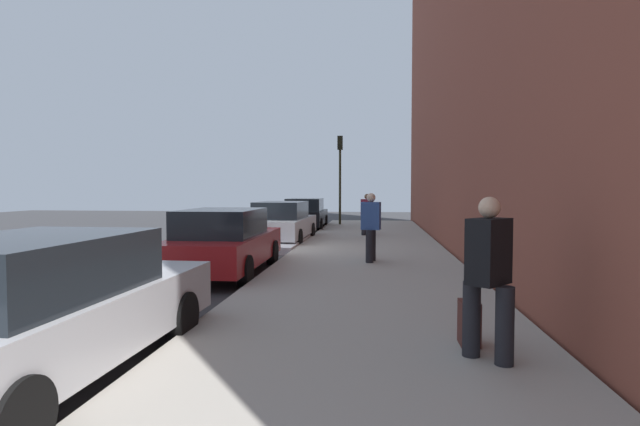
{
  "coord_description": "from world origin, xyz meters",
  "views": [
    {
      "loc": [
        -15.37,
        -3.45,
        1.98
      ],
      "look_at": [
        -1.24,
        -1.92,
        1.3
      ],
      "focal_mm": 28.41,
      "sensor_mm": 36.0,
      "label": 1
    }
  ],
  "objects_px": {
    "pedestrian_blue_coat": "(371,225)",
    "rolling_suitcase": "(469,323)",
    "pedestrian_black_coat": "(488,274)",
    "traffic_light_pole": "(340,165)",
    "pedestrian_burgundy_coat": "(367,213)",
    "parked_car_red": "(224,242)",
    "parked_car_black": "(305,214)",
    "parked_car_silver": "(40,309)",
    "parked_car_white": "(282,222)"
  },
  "relations": [
    {
      "from": "traffic_light_pole",
      "to": "pedestrian_burgundy_coat",
      "type": "bearing_deg",
      "value": -165.88
    },
    {
      "from": "parked_car_white",
      "to": "parked_car_black",
      "type": "distance_m",
      "value": 6.14
    },
    {
      "from": "pedestrian_black_coat",
      "to": "traffic_light_pole",
      "type": "xyz_separation_m",
      "value": [
        20.46,
        2.97,
        2.12
      ]
    },
    {
      "from": "parked_car_white",
      "to": "pedestrian_blue_coat",
      "type": "distance_m",
      "value": 6.37
    },
    {
      "from": "pedestrian_black_coat",
      "to": "parked_car_black",
      "type": "bearing_deg",
      "value": 13.57
    },
    {
      "from": "parked_car_red",
      "to": "parked_car_white",
      "type": "bearing_deg",
      "value": -0.88
    },
    {
      "from": "parked_car_white",
      "to": "parked_car_black",
      "type": "height_order",
      "value": "same"
    },
    {
      "from": "rolling_suitcase",
      "to": "traffic_light_pole",
      "type": "bearing_deg",
      "value": 8.22
    },
    {
      "from": "pedestrian_blue_coat",
      "to": "parked_car_red",
      "type": "bearing_deg",
      "value": 112.14
    },
    {
      "from": "parked_car_silver",
      "to": "rolling_suitcase",
      "type": "relative_size",
      "value": 5.52
    },
    {
      "from": "parked_car_black",
      "to": "rolling_suitcase",
      "type": "height_order",
      "value": "parked_car_black"
    },
    {
      "from": "pedestrian_blue_coat",
      "to": "parked_car_silver",
      "type": "bearing_deg",
      "value": 157.69
    },
    {
      "from": "pedestrian_black_coat",
      "to": "pedestrian_burgundy_coat",
      "type": "height_order",
      "value": "pedestrian_black_coat"
    },
    {
      "from": "traffic_light_pole",
      "to": "pedestrian_blue_coat",
      "type": "bearing_deg",
      "value": -172.77
    },
    {
      "from": "parked_car_white",
      "to": "traffic_light_pole",
      "type": "xyz_separation_m",
      "value": [
        7.79,
        -1.58,
        2.44
      ]
    },
    {
      "from": "parked_car_red",
      "to": "parked_car_black",
      "type": "bearing_deg",
      "value": -0.49
    },
    {
      "from": "traffic_light_pole",
      "to": "rolling_suitcase",
      "type": "distance_m",
      "value": 20.32
    },
    {
      "from": "parked_car_silver",
      "to": "parked_car_white",
      "type": "relative_size",
      "value": 1.0
    },
    {
      "from": "parked_car_red",
      "to": "pedestrian_burgundy_coat",
      "type": "bearing_deg",
      "value": -19.76
    },
    {
      "from": "pedestrian_blue_coat",
      "to": "pedestrian_burgundy_coat",
      "type": "relative_size",
      "value": 1.06
    },
    {
      "from": "parked_car_silver",
      "to": "pedestrian_black_coat",
      "type": "bearing_deg",
      "value": -80.73
    },
    {
      "from": "pedestrian_black_coat",
      "to": "pedestrian_blue_coat",
      "type": "distance_m",
      "value": 7.32
    },
    {
      "from": "parked_car_silver",
      "to": "parked_car_red",
      "type": "height_order",
      "value": "same"
    },
    {
      "from": "parked_car_red",
      "to": "pedestrian_blue_coat",
      "type": "xyz_separation_m",
      "value": [
        1.37,
        -3.36,
        0.31
      ]
    },
    {
      "from": "pedestrian_black_coat",
      "to": "traffic_light_pole",
      "type": "height_order",
      "value": "traffic_light_pole"
    },
    {
      "from": "parked_car_silver",
      "to": "parked_car_black",
      "type": "height_order",
      "value": "same"
    },
    {
      "from": "parked_car_red",
      "to": "rolling_suitcase",
      "type": "xyz_separation_m",
      "value": [
        -5.3,
        -4.56,
        -0.35
      ]
    },
    {
      "from": "parked_car_white",
      "to": "rolling_suitcase",
      "type": "relative_size",
      "value": 5.51
    },
    {
      "from": "parked_car_silver",
      "to": "pedestrian_burgundy_coat",
      "type": "xyz_separation_m",
      "value": [
        15.36,
        -3.05,
        0.26
      ]
    },
    {
      "from": "pedestrian_blue_coat",
      "to": "rolling_suitcase",
      "type": "relative_size",
      "value": 1.96
    },
    {
      "from": "traffic_light_pole",
      "to": "rolling_suitcase",
      "type": "relative_size",
      "value": 5.16
    },
    {
      "from": "parked_car_red",
      "to": "pedestrian_black_coat",
      "type": "relative_size",
      "value": 2.73
    },
    {
      "from": "parked_car_silver",
      "to": "traffic_light_pole",
      "type": "height_order",
      "value": "traffic_light_pole"
    },
    {
      "from": "rolling_suitcase",
      "to": "parked_car_black",
      "type": "bearing_deg",
      "value": 13.68
    },
    {
      "from": "pedestrian_black_coat",
      "to": "traffic_light_pole",
      "type": "relative_size",
      "value": 0.39
    },
    {
      "from": "pedestrian_black_coat",
      "to": "traffic_light_pole",
      "type": "bearing_deg",
      "value": 8.26
    },
    {
      "from": "parked_car_silver",
      "to": "parked_car_red",
      "type": "distance_m",
      "value": 6.58
    },
    {
      "from": "parked_car_silver",
      "to": "traffic_light_pole",
      "type": "distance_m",
      "value": 21.4
    },
    {
      "from": "parked_car_red",
      "to": "parked_car_white",
      "type": "distance_m",
      "value": 6.83
    },
    {
      "from": "parked_car_silver",
      "to": "pedestrian_blue_coat",
      "type": "distance_m",
      "value": 8.6
    },
    {
      "from": "parked_car_red",
      "to": "pedestrian_blue_coat",
      "type": "relative_size",
      "value": 2.76
    },
    {
      "from": "parked_car_red",
      "to": "traffic_light_pole",
      "type": "relative_size",
      "value": 1.05
    },
    {
      "from": "parked_car_silver",
      "to": "pedestrian_blue_coat",
      "type": "height_order",
      "value": "pedestrian_blue_coat"
    },
    {
      "from": "parked_car_red",
      "to": "parked_car_silver",
      "type": "bearing_deg",
      "value": -179.15
    },
    {
      "from": "parked_car_silver",
      "to": "pedestrian_burgundy_coat",
      "type": "height_order",
      "value": "pedestrian_burgundy_coat"
    },
    {
      "from": "parked_car_silver",
      "to": "rolling_suitcase",
      "type": "height_order",
      "value": "parked_car_silver"
    },
    {
      "from": "parked_car_silver",
      "to": "parked_car_black",
      "type": "distance_m",
      "value": 19.55
    },
    {
      "from": "pedestrian_black_coat",
      "to": "traffic_light_pole",
      "type": "distance_m",
      "value": 20.78
    },
    {
      "from": "parked_car_black",
      "to": "pedestrian_blue_coat",
      "type": "bearing_deg",
      "value": -164.35
    },
    {
      "from": "rolling_suitcase",
      "to": "parked_car_red",
      "type": "bearing_deg",
      "value": 40.68
    }
  ]
}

